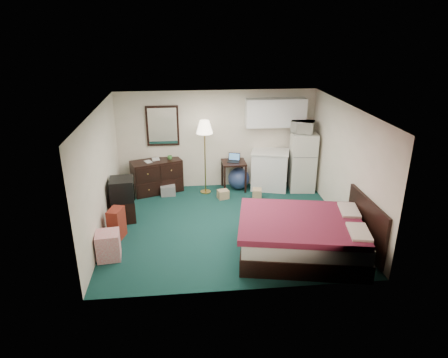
{
  "coord_description": "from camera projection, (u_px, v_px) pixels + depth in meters",
  "views": [
    {
      "loc": [
        -0.84,
        -7.54,
        4.04
      ],
      "look_at": [
        -0.04,
        0.1,
        1.01
      ],
      "focal_mm": 32.0,
      "sensor_mm": 36.0,
      "label": 1
    }
  ],
  "objects": [
    {
      "name": "tv_stand",
      "position": [
        123.0,
        210.0,
        8.67
      ],
      "size": [
        0.57,
        0.6,
        0.49
      ],
      "primitive_type": null,
      "rotation": [
        0.0,
        0.0,
        0.17
      ],
      "color": "black",
      "rests_on": "floor"
    },
    {
      "name": "exercise_ball",
      "position": [
        239.0,
        178.0,
        10.3
      ],
      "size": [
        0.66,
        0.66,
        0.56
      ],
      "primitive_type": "sphere",
      "rotation": [
        0.0,
        0.0,
        -0.21
      ],
      "color": "navy",
      "rests_on": "floor"
    },
    {
      "name": "upper_cabinets",
      "position": [
        276.0,
        113.0,
        9.89
      ],
      "size": [
        1.5,
        0.35,
        0.7
      ],
      "primitive_type": null,
      "color": "white",
      "rests_on": "walls"
    },
    {
      "name": "laptop",
      "position": [
        234.0,
        158.0,
        10.03
      ],
      "size": [
        0.35,
        0.32,
        0.2
      ],
      "primitive_type": null,
      "rotation": [
        0.0,
        0.0,
        -0.32
      ],
      "color": "black",
      "rests_on": "desk"
    },
    {
      "name": "walls",
      "position": [
        227.0,
        170.0,
        8.08
      ],
      "size": [
        5.01,
        4.51,
        2.5
      ],
      "color": "#F0E2CF",
      "rests_on": "floor"
    },
    {
      "name": "book_b",
      "position": [
        152.0,
        155.0,
        9.92
      ],
      "size": [
        0.18,
        0.05,
        0.24
      ],
      "primitive_type": "imported",
      "rotation": [
        0.0,
        0.0,
        0.17
      ],
      "color": "tan",
      "rests_on": "dresser"
    },
    {
      "name": "suitcase",
      "position": [
        117.0,
        223.0,
        7.92
      ],
      "size": [
        0.34,
        0.44,
        0.63
      ],
      "primitive_type": null,
      "rotation": [
        0.0,
        0.0,
        -0.27
      ],
      "color": "maroon",
      "rests_on": "floor"
    },
    {
      "name": "mug",
      "position": [
        170.0,
        157.0,
        9.98
      ],
      "size": [
        0.14,
        0.12,
        0.12
      ],
      "primitive_type": "imported",
      "rotation": [
        0.0,
        0.0,
        0.2
      ],
      "color": "#3D8037",
      "rests_on": "dresser"
    },
    {
      "name": "mirror",
      "position": [
        163.0,
        126.0,
        9.86
      ],
      "size": [
        0.8,
        0.06,
        1.0
      ],
      "primitive_type": null,
      "color": "white",
      "rests_on": "walls"
    },
    {
      "name": "file_bin",
      "position": [
        168.0,
        190.0,
        9.96
      ],
      "size": [
        0.38,
        0.3,
        0.25
      ],
      "primitive_type": null,
      "rotation": [
        0.0,
        0.0,
        0.08
      ],
      "color": "gray",
      "rests_on": "floor"
    },
    {
      "name": "headboard",
      "position": [
        366.0,
        224.0,
        7.38
      ],
      "size": [
        0.06,
        1.56,
        1.0
      ],
      "primitive_type": null,
      "color": "black",
      "rests_on": "walls"
    },
    {
      "name": "fridge",
      "position": [
        303.0,
        162.0,
        10.09
      ],
      "size": [
        0.68,
        0.68,
        1.5
      ],
      "primitive_type": null,
      "rotation": [
        0.0,
        0.0,
        -0.11
      ],
      "color": "silver",
      "rests_on": "floor"
    },
    {
      "name": "microwave",
      "position": [
        303.0,
        125.0,
        9.77
      ],
      "size": [
        0.62,
        0.5,
        0.37
      ],
      "primitive_type": "imported",
      "rotation": [
        0.0,
        0.0,
        -0.43
      ],
      "color": "silver",
      "rests_on": "fridge"
    },
    {
      "name": "bed",
      "position": [
        302.0,
        237.0,
        7.34
      ],
      "size": [
        2.51,
        2.12,
        0.71
      ],
      "primitive_type": null,
      "rotation": [
        0.0,
        0.0,
        -0.19
      ],
      "color": "maroon",
      "rests_on": "floor"
    },
    {
      "name": "floor_lamp",
      "position": [
        205.0,
        157.0,
        9.83
      ],
      "size": [
        0.46,
        0.46,
        1.86
      ],
      "primitive_type": null,
      "rotation": [
        0.0,
        0.0,
        -0.15
      ],
      "color": "tan",
      "rests_on": "floor"
    },
    {
      "name": "book_a",
      "position": [
        145.0,
        158.0,
        9.74
      ],
      "size": [
        0.14,
        0.09,
        0.21
      ],
      "primitive_type": "imported",
      "rotation": [
        0.0,
        0.0,
        0.48
      ],
      "color": "tan",
      "rests_on": "dresser"
    },
    {
      "name": "cardboard_box_b",
      "position": [
        257.0,
        194.0,
        9.74
      ],
      "size": [
        0.26,
        0.29,
        0.26
      ],
      "primitive_type": null,
      "rotation": [
        0.0,
        0.0,
        -0.18
      ],
      "color": "tan",
      "rests_on": "floor"
    },
    {
      "name": "cardboard_box_a",
      "position": [
        223.0,
        194.0,
        9.78
      ],
      "size": [
        0.3,
        0.28,
        0.21
      ],
      "primitive_type": null,
      "rotation": [
        0.0,
        0.0,
        0.27
      ],
      "color": "tan",
      "rests_on": "floor"
    },
    {
      "name": "kitchen_counter",
      "position": [
        270.0,
        170.0,
        10.26
      ],
      "size": [
        1.04,
        0.89,
        0.97
      ],
      "primitive_type": null,
      "rotation": [
        0.0,
        0.0,
        -0.28
      ],
      "color": "white",
      "rests_on": "floor"
    },
    {
      "name": "ceiling",
      "position": [
        227.0,
        109.0,
        7.63
      ],
      "size": [
        5.0,
        4.5,
        0.01
      ],
      "primitive_type": "cube",
      "color": "#F0E2CF",
      "rests_on": "walls"
    },
    {
      "name": "dresser",
      "position": [
        157.0,
        176.0,
        10.07
      ],
      "size": [
        1.33,
        0.93,
        0.83
      ],
      "primitive_type": null,
      "rotation": [
        0.0,
        0.0,
        0.34
      ],
      "color": "black",
      "rests_on": "floor"
    },
    {
      "name": "desk",
      "position": [
        234.0,
        175.0,
        10.23
      ],
      "size": [
        0.6,
        0.6,
        0.75
      ],
      "primitive_type": null,
      "rotation": [
        0.0,
        0.0,
        0.02
      ],
      "color": "black",
      "rests_on": "floor"
    },
    {
      "name": "crt_tv",
      "position": [
        122.0,
        189.0,
        8.51
      ],
      "size": [
        0.56,
        0.59,
        0.47
      ],
      "primitive_type": null,
      "rotation": [
        0.0,
        0.0,
        0.09
      ],
      "color": "black",
      "rests_on": "tv_stand"
    },
    {
      "name": "floor",
      "position": [
        226.0,
        225.0,
        8.54
      ],
      "size": [
        5.0,
        4.5,
        0.01
      ],
      "primitive_type": "cube",
      "color": "#0B3534",
      "rests_on": "ground"
    },
    {
      "name": "retail_box",
      "position": [
        108.0,
        246.0,
        7.25
      ],
      "size": [
        0.46,
        0.46,
        0.52
      ],
      "primitive_type": null,
      "rotation": [
        0.0,
        0.0,
        0.11
      ],
      "color": "silver",
      "rests_on": "floor"
    }
  ]
}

